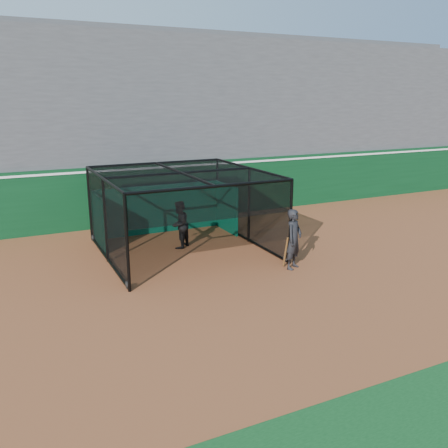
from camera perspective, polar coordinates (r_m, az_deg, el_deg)
name	(u,v)px	position (r m, az deg, el deg)	size (l,w,h in m)	color
ground	(225,295)	(13.01, 0.13, -8.49)	(120.00, 120.00, 0.00)	brown
outfield_wall	(138,193)	(20.32, -10.34, 3.67)	(50.00, 0.50, 2.50)	#0A3719
grandstand	(113,113)	(23.62, -13.22, 12.86)	(50.00, 7.85, 8.95)	#4C4C4F
batting_cage	(182,213)	(16.29, -5.09, 1.37)	(5.31, 5.58, 2.74)	black
batter	(179,225)	(16.78, -5.40, -0.08)	(0.82, 0.64, 1.69)	black
on_deck_player	(294,239)	(14.80, 8.38, -1.83)	(0.83, 0.75, 1.89)	black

